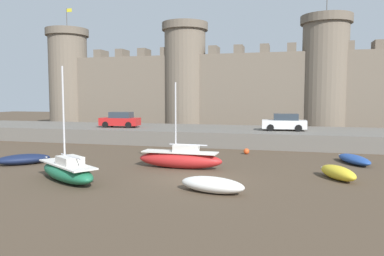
{
  "coord_description": "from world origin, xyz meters",
  "views": [
    {
      "loc": [
        5.03,
        -20.02,
        4.61
      ],
      "look_at": [
        -1.44,
        4.39,
        2.5
      ],
      "focal_mm": 35.0,
      "sensor_mm": 36.0,
      "label": 1
    }
  ],
  "objects": [
    {
      "name": "rowboat_near_channel_right",
      "position": [
        -12.58,
        1.44,
        0.37
      ],
      "size": [
        3.46,
        3.39,
        0.71
      ],
      "color": "#141E3D",
      "rests_on": "ground"
    },
    {
      "name": "car_quay_centre_east",
      "position": [
        4.46,
        16.54,
        2.18
      ],
      "size": [
        4.2,
        2.07,
        1.62
      ],
      "color": "silver",
      "rests_on": "quay_road"
    },
    {
      "name": "ground_plane",
      "position": [
        0.0,
        0.0,
        0.0
      ],
      "size": [
        160.0,
        160.0,
        0.0
      ],
      "primitive_type": "plane",
      "color": "#4C3D2D"
    },
    {
      "name": "sailboat_foreground_centre",
      "position": [
        -1.83,
        2.88,
        0.64
      ],
      "size": [
        5.63,
        1.5,
        5.53
      ],
      "color": "red",
      "rests_on": "ground"
    },
    {
      "name": "castle",
      "position": [
        -0.0,
        29.15,
        6.34
      ],
      "size": [
        60.04,
        6.16,
        17.46
      ],
      "color": "#706354",
      "rests_on": "ground"
    },
    {
      "name": "mooring_buoy_off_centre",
      "position": [
        1.63,
        9.92,
        0.24
      ],
      "size": [
        0.47,
        0.47,
        0.47
      ],
      "primitive_type": "sphere",
      "color": "#E04C1E",
      "rests_on": "ground"
    },
    {
      "name": "rowboat_foreground_left",
      "position": [
        1.43,
        -2.61,
        0.4
      ],
      "size": [
        3.51,
        2.03,
        0.76
      ],
      "color": "silver",
      "rests_on": "ground"
    },
    {
      "name": "car_quay_east",
      "position": [
        -12.4,
        16.14,
        2.18
      ],
      "size": [
        4.2,
        2.07,
        1.62
      ],
      "color": "red",
      "rests_on": "quay_road"
    },
    {
      "name": "rowboat_midflat_right",
      "position": [
        9.32,
        7.53,
        0.32
      ],
      "size": [
        2.44,
        3.88,
        0.6
      ],
      "color": "#234793",
      "rests_on": "ground"
    },
    {
      "name": "quay_road",
      "position": [
        0.0,
        17.48,
        0.7
      ],
      "size": [
        65.88,
        10.0,
        1.4
      ],
      "primitive_type": "cube",
      "color": "#666059",
      "rests_on": "ground"
    },
    {
      "name": "rowboat_midflat_centre",
      "position": [
        7.64,
        1.99,
        0.4
      ],
      "size": [
        2.28,
        3.13,
        0.76
      ],
      "color": "yellow",
      "rests_on": "ground"
    },
    {
      "name": "mooring_buoy_mid_mud",
      "position": [
        -2.08,
        7.89,
        0.19
      ],
      "size": [
        0.39,
        0.39,
        0.39
      ],
      "primitive_type": "sphere",
      "color": "#E04C1E",
      "rests_on": "ground"
    },
    {
      "name": "sailboat_midflat_left",
      "position": [
        -6.72,
        -2.28,
        0.58
      ],
      "size": [
        5.36,
        4.29,
        6.27
      ],
      "color": "#1E6B47",
      "rests_on": "ground"
    }
  ]
}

